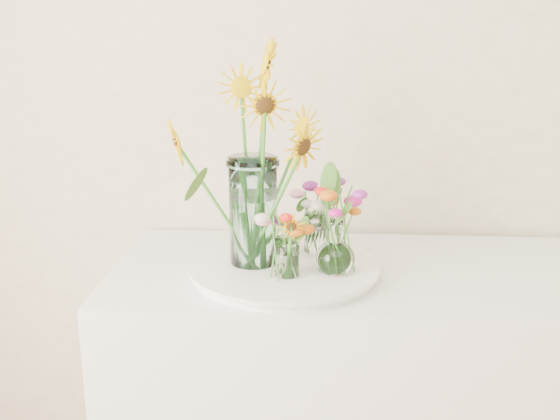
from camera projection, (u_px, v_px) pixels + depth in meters
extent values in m
cube|color=white|center=(369.00, 419.00, 1.98)|extent=(1.40, 0.60, 0.90)
cylinder|color=white|center=(284.00, 270.00, 1.81)|extent=(0.47, 0.47, 0.02)
cylinder|color=#AEDFDA|center=(253.00, 211.00, 1.78)|extent=(0.14, 0.14, 0.28)
cylinder|color=white|center=(287.00, 258.00, 1.72)|extent=(0.07, 0.07, 0.10)
cylinder|color=white|center=(316.00, 233.00, 1.89)|extent=(0.08, 0.08, 0.11)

